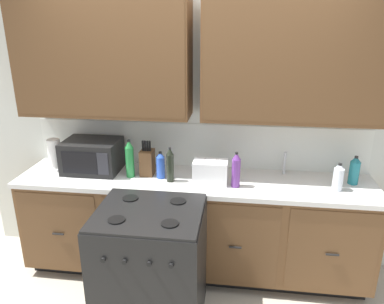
{
  "coord_description": "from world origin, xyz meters",
  "views": [
    {
      "loc": [
        0.37,
        -2.58,
        2.2
      ],
      "look_at": [
        -0.01,
        0.27,
        1.17
      ],
      "focal_mm": 34.88,
      "sensor_mm": 36.0,
      "label": 1
    }
  ],
  "objects_px": {
    "stove_range": "(151,267)",
    "bottle_clear": "(338,177)",
    "bottle_violet": "(236,170)",
    "paper_towel_roll": "(55,153)",
    "bottle_teal": "(354,170)",
    "bottle_dark": "(170,165)",
    "toaster": "(210,172)",
    "bottle_blue": "(161,165)",
    "microwave": "(92,156)",
    "knife_block": "(147,162)",
    "bottle_green": "(130,159)"
  },
  "relations": [
    {
      "from": "stove_range",
      "to": "microwave",
      "type": "height_order",
      "value": "microwave"
    },
    {
      "from": "microwave",
      "to": "bottle_green",
      "type": "distance_m",
      "value": 0.38
    },
    {
      "from": "paper_towel_roll",
      "to": "bottle_teal",
      "type": "xyz_separation_m",
      "value": [
        2.6,
        -0.04,
        -0.01
      ]
    },
    {
      "from": "microwave",
      "to": "paper_towel_roll",
      "type": "xyz_separation_m",
      "value": [
        -0.38,
        0.05,
        -0.01
      ]
    },
    {
      "from": "bottle_violet",
      "to": "bottle_green",
      "type": "distance_m",
      "value": 0.9
    },
    {
      "from": "paper_towel_roll",
      "to": "bottle_dark",
      "type": "height_order",
      "value": "bottle_dark"
    },
    {
      "from": "stove_range",
      "to": "bottle_blue",
      "type": "distance_m",
      "value": 0.84
    },
    {
      "from": "knife_block",
      "to": "bottle_blue",
      "type": "height_order",
      "value": "knife_block"
    },
    {
      "from": "knife_block",
      "to": "bottle_teal",
      "type": "relative_size",
      "value": 1.29
    },
    {
      "from": "bottle_blue",
      "to": "bottle_teal",
      "type": "relative_size",
      "value": 0.98
    },
    {
      "from": "bottle_violet",
      "to": "microwave",
      "type": "bearing_deg",
      "value": 172.16
    },
    {
      "from": "toaster",
      "to": "paper_towel_roll",
      "type": "height_order",
      "value": "paper_towel_roll"
    },
    {
      "from": "bottle_clear",
      "to": "bottle_green",
      "type": "distance_m",
      "value": 1.7
    },
    {
      "from": "paper_towel_roll",
      "to": "bottle_green",
      "type": "xyz_separation_m",
      "value": [
        0.75,
        -0.14,
        0.03
      ]
    },
    {
      "from": "toaster",
      "to": "bottle_violet",
      "type": "xyz_separation_m",
      "value": [
        0.21,
        -0.05,
        0.05
      ]
    },
    {
      "from": "knife_block",
      "to": "bottle_dark",
      "type": "bearing_deg",
      "value": -27.77
    },
    {
      "from": "microwave",
      "to": "paper_towel_roll",
      "type": "distance_m",
      "value": 0.38
    },
    {
      "from": "toaster",
      "to": "bottle_dark",
      "type": "xyz_separation_m",
      "value": [
        -0.33,
        -0.02,
        0.05
      ]
    },
    {
      "from": "microwave",
      "to": "bottle_clear",
      "type": "height_order",
      "value": "microwave"
    },
    {
      "from": "toaster",
      "to": "bottle_dark",
      "type": "distance_m",
      "value": 0.34
    },
    {
      "from": "bottle_blue",
      "to": "bottle_clear",
      "type": "bearing_deg",
      "value": -2.23
    },
    {
      "from": "bottle_teal",
      "to": "bottle_violet",
      "type": "bearing_deg",
      "value": -168.99
    },
    {
      "from": "microwave",
      "to": "bottle_dark",
      "type": "bearing_deg",
      "value": -10.96
    },
    {
      "from": "bottle_dark",
      "to": "bottle_teal",
      "type": "xyz_separation_m",
      "value": [
        1.5,
        0.15,
        -0.03
      ]
    },
    {
      "from": "bottle_dark",
      "to": "bottle_teal",
      "type": "bearing_deg",
      "value": 5.81
    },
    {
      "from": "bottle_blue",
      "to": "bottle_green",
      "type": "xyz_separation_m",
      "value": [
        -0.26,
        -0.01,
        0.05
      ]
    },
    {
      "from": "stove_range",
      "to": "bottle_dark",
      "type": "height_order",
      "value": "bottle_dark"
    },
    {
      "from": "bottle_blue",
      "to": "bottle_teal",
      "type": "height_order",
      "value": "bottle_teal"
    },
    {
      "from": "bottle_violet",
      "to": "bottle_blue",
      "type": "bearing_deg",
      "value": 171.51
    },
    {
      "from": "paper_towel_roll",
      "to": "stove_range",
      "type": "bearing_deg",
      "value": -35.09
    },
    {
      "from": "stove_range",
      "to": "bottle_teal",
      "type": "height_order",
      "value": "bottle_teal"
    },
    {
      "from": "bottle_violet",
      "to": "bottle_green",
      "type": "height_order",
      "value": "bottle_green"
    },
    {
      "from": "toaster",
      "to": "knife_block",
      "type": "distance_m",
      "value": 0.56
    },
    {
      "from": "bottle_blue",
      "to": "paper_towel_roll",
      "type": "bearing_deg",
      "value": 172.8
    },
    {
      "from": "stove_range",
      "to": "bottle_clear",
      "type": "relative_size",
      "value": 4.2
    },
    {
      "from": "bottle_violet",
      "to": "bottle_clear",
      "type": "bearing_deg",
      "value": 2.81
    },
    {
      "from": "bottle_dark",
      "to": "bottle_blue",
      "type": "height_order",
      "value": "bottle_dark"
    },
    {
      "from": "knife_block",
      "to": "bottle_blue",
      "type": "xyz_separation_m",
      "value": [
        0.13,
        -0.06,
        -0.0
      ]
    },
    {
      "from": "microwave",
      "to": "bottle_teal",
      "type": "distance_m",
      "value": 2.22
    },
    {
      "from": "toaster",
      "to": "bottle_blue",
      "type": "height_order",
      "value": "bottle_blue"
    },
    {
      "from": "knife_block",
      "to": "bottle_violet",
      "type": "distance_m",
      "value": 0.78
    },
    {
      "from": "stove_range",
      "to": "bottle_clear",
      "type": "height_order",
      "value": "bottle_clear"
    },
    {
      "from": "stove_range",
      "to": "toaster",
      "type": "relative_size",
      "value": 3.39
    },
    {
      "from": "paper_towel_roll",
      "to": "bottle_blue",
      "type": "relative_size",
      "value": 1.1
    },
    {
      "from": "toaster",
      "to": "bottle_blue",
      "type": "bearing_deg",
      "value": 174.27
    },
    {
      "from": "knife_block",
      "to": "bottle_teal",
      "type": "height_order",
      "value": "knife_block"
    },
    {
      "from": "stove_range",
      "to": "microwave",
      "type": "xyz_separation_m",
      "value": [
        -0.68,
        0.69,
        0.59
      ]
    },
    {
      "from": "toaster",
      "to": "bottle_dark",
      "type": "relative_size",
      "value": 0.94
    },
    {
      "from": "bottle_violet",
      "to": "paper_towel_roll",
      "type": "bearing_deg",
      "value": 172.3
    },
    {
      "from": "stove_range",
      "to": "bottle_clear",
      "type": "bearing_deg",
      "value": 21.91
    }
  ]
}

